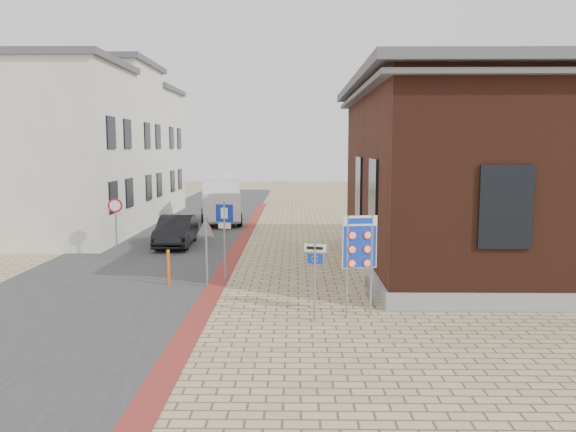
% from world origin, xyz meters
% --- Properties ---
extents(ground, '(120.00, 120.00, 0.00)m').
position_xyz_m(ground, '(0.00, 0.00, 0.00)').
color(ground, tan).
rests_on(ground, ground).
extents(road_strip, '(7.00, 60.00, 0.02)m').
position_xyz_m(road_strip, '(-5.50, 15.00, 0.01)').
color(road_strip, '#38383A').
rests_on(road_strip, ground).
extents(curb_strip, '(0.60, 40.00, 0.02)m').
position_xyz_m(curb_strip, '(-2.00, 10.00, 0.01)').
color(curb_strip, maroon).
rests_on(curb_strip, ground).
extents(brick_building, '(13.00, 13.00, 6.80)m').
position_xyz_m(brick_building, '(8.99, 7.00, 3.49)').
color(brick_building, gray).
rests_on(brick_building, ground).
extents(townhouse_near, '(7.40, 6.40, 8.30)m').
position_xyz_m(townhouse_near, '(-10.99, 12.00, 4.17)').
color(townhouse_near, silver).
rests_on(townhouse_near, ground).
extents(townhouse_mid, '(7.40, 6.40, 9.10)m').
position_xyz_m(townhouse_mid, '(-10.99, 18.00, 4.57)').
color(townhouse_mid, silver).
rests_on(townhouse_mid, ground).
extents(townhouse_far, '(7.40, 6.40, 8.30)m').
position_xyz_m(townhouse_far, '(-10.99, 24.00, 4.17)').
color(townhouse_far, silver).
rests_on(townhouse_far, ground).
extents(bike_rack, '(0.08, 1.80, 0.60)m').
position_xyz_m(bike_rack, '(2.65, 2.20, 0.26)').
color(bike_rack, slate).
rests_on(bike_rack, ground).
extents(sedan, '(1.61, 4.18, 1.36)m').
position_xyz_m(sedan, '(-4.79, 11.02, 0.68)').
color(sedan, black).
rests_on(sedan, ground).
extents(box_truck, '(2.85, 5.43, 2.70)m').
position_xyz_m(box_truck, '(-3.81, 18.66, 1.39)').
color(box_truck, slate).
rests_on(box_truck, ground).
extents(border_sign, '(0.89, 0.19, 2.63)m').
position_xyz_m(border_sign, '(2.15, 0.50, 1.89)').
color(border_sign, gray).
rests_on(border_sign, ground).
extents(essen_sign, '(0.56, 0.19, 2.09)m').
position_xyz_m(essen_sign, '(1.00, 0.11, 1.36)').
color(essen_sign, gray).
rests_on(essen_sign, ground).
extents(parking_sign, '(0.57, 0.12, 2.59)m').
position_xyz_m(parking_sign, '(-1.80, 4.50, 1.77)').
color(parking_sign, gray).
rests_on(parking_sign, ground).
extents(yield_sign, '(0.72, 0.37, 2.16)m').
position_xyz_m(yield_sign, '(-2.25, 3.50, 1.63)').
color(yield_sign, gray).
rests_on(yield_sign, ground).
extents(speed_sign, '(0.56, 0.11, 2.39)m').
position_xyz_m(speed_sign, '(-6.50, 8.00, 1.60)').
color(speed_sign, gray).
rests_on(speed_sign, ground).
extents(bollard, '(0.10, 0.10, 1.15)m').
position_xyz_m(bollard, '(-3.50, 3.71, 0.57)').
color(bollard, '#FF5F0D').
rests_on(bollard, ground).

